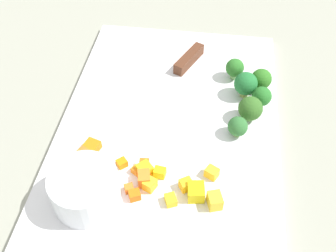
{
  "coord_description": "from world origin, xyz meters",
  "views": [
    {
      "loc": [
        -0.38,
        -0.05,
        0.44
      ],
      "look_at": [
        0.0,
        0.0,
        0.02
      ],
      "focal_mm": 42.94,
      "sensor_mm": 36.0,
      "label": 1
    }
  ],
  "objects": [
    {
      "name": "carrot_dice_2",
      "position": [
        -0.07,
        0.05,
        0.02
      ],
      "size": [
        0.02,
        0.02,
        0.01
      ],
      "primitive_type": "cube",
      "rotation": [
        0.0,
        0.0,
        0.71
      ],
      "color": "orange",
      "rests_on": "cutting_board"
    },
    {
      "name": "broccoli_floret_0",
      "position": [
        0.09,
        -0.11,
        0.04
      ],
      "size": [
        0.04,
        0.04,
        0.04
      ],
      "color": "#98B055",
      "rests_on": "cutting_board"
    },
    {
      "name": "carrot_dice_7",
      "position": [
        -0.12,
        0.03,
        0.02
      ],
      "size": [
        0.02,
        0.02,
        0.01
      ],
      "primitive_type": "cube",
      "rotation": [
        0.0,
        0.0,
        0.44
      ],
      "color": "orange",
      "rests_on": "cutting_board"
    },
    {
      "name": "chef_knife",
      "position": [
        0.1,
        0.01,
        0.02
      ],
      "size": [
        0.28,
        0.14,
        0.02
      ],
      "rotation": [
        0.0,
        0.0,
        2.71
      ],
      "color": "silver",
      "rests_on": "cutting_board"
    },
    {
      "name": "cutting_board",
      "position": [
        0.0,
        0.0,
        0.01
      ],
      "size": [
        0.49,
        0.31,
        0.01
      ],
      "primitive_type": "cube",
      "color": "white",
      "rests_on": "ground_plane"
    },
    {
      "name": "pepper_dice_7",
      "position": [
        -0.11,
        -0.07,
        0.02
      ],
      "size": [
        0.02,
        0.02,
        0.02
      ],
      "primitive_type": "cube",
      "rotation": [
        0.0,
        0.0,
        1.89
      ],
      "color": "yellow",
      "rests_on": "cutting_board"
    },
    {
      "name": "pepper_dice_1",
      "position": [
        -0.1,
        -0.05,
        0.02
      ],
      "size": [
        0.02,
        0.02,
        0.02
      ],
      "primitive_type": "cube",
      "rotation": [
        0.0,
        0.0,
        1.71
      ],
      "color": "yellow",
      "rests_on": "cutting_board"
    },
    {
      "name": "carrot_dice_0",
      "position": [
        -0.05,
        0.1,
        0.02
      ],
      "size": [
        0.02,
        0.02,
        0.02
      ],
      "primitive_type": "cube",
      "rotation": [
        0.0,
        0.0,
        1.26
      ],
      "color": "orange",
      "rests_on": "cutting_board"
    },
    {
      "name": "carrot_dice_8",
      "position": [
        -0.09,
        0.02,
        0.02
      ],
      "size": [
        0.02,
        0.02,
        0.02
      ],
      "primitive_type": "cube",
      "rotation": [
        0.0,
        0.0,
        0.22
      ],
      "color": "orange",
      "rests_on": "cutting_board"
    },
    {
      "name": "prep_bowl",
      "position": [
        -0.13,
        0.08,
        0.03
      ],
      "size": [
        0.08,
        0.08,
        0.05
      ],
      "primitive_type": "cylinder",
      "color": "silver",
      "rests_on": "cutting_board"
    },
    {
      "name": "ground_plane",
      "position": [
        0.0,
        0.0,
        0.0
      ],
      "size": [
        4.0,
        4.0,
        0.0
      ],
      "primitive_type": "plane",
      "color": "#989988"
    },
    {
      "name": "carrot_dice_5",
      "position": [
        -0.08,
        0.02,
        0.02
      ],
      "size": [
        0.01,
        0.01,
        0.01
      ],
      "primitive_type": "cube",
      "rotation": [
        0.0,
        0.0,
        1.44
      ],
      "color": "orange",
      "rests_on": "cutting_board"
    },
    {
      "name": "carrot_dice_3",
      "position": [
        -0.06,
        0.1,
        0.02
      ],
      "size": [
        0.02,
        0.02,
        0.02
      ],
      "primitive_type": "cube",
      "rotation": [
        0.0,
        0.0,
        1.08
      ],
      "color": "orange",
      "rests_on": "cutting_board"
    },
    {
      "name": "pepper_dice_0",
      "position": [
        -0.1,
        0.01,
        0.02
      ],
      "size": [
        0.02,
        0.02,
        0.01
      ],
      "primitive_type": "cube",
      "rotation": [
        0.0,
        0.0,
        1.14
      ],
      "color": "yellow",
      "rests_on": "cutting_board"
    },
    {
      "name": "carrot_dice_1",
      "position": [
        -0.07,
        0.02,
        0.02
      ],
      "size": [
        0.02,
        0.01,
        0.01
      ],
      "primitive_type": "cube",
      "rotation": [
        0.0,
        0.0,
        1.66
      ],
      "color": "orange",
      "rests_on": "cutting_board"
    },
    {
      "name": "broccoli_floret_1",
      "position": [
        0.04,
        -0.11,
        0.03
      ],
      "size": [
        0.03,
        0.03,
        0.04
      ],
      "color": "#85BD6A",
      "rests_on": "cutting_board"
    },
    {
      "name": "broccoli_floret_4",
      "position": [
        0.11,
        -0.13,
        0.03
      ],
      "size": [
        0.03,
        0.03,
        0.04
      ],
      "color": "#90B256",
      "rests_on": "cutting_board"
    },
    {
      "name": "carrot_dice_6",
      "position": [
        -0.08,
        0.03,
        0.02
      ],
      "size": [
        0.01,
        0.01,
        0.01
      ],
      "primitive_type": "cube",
      "rotation": [
        0.0,
        0.0,
        1.01
      ],
      "color": "orange",
      "rests_on": "cutting_board"
    },
    {
      "name": "broccoli_floret_5",
      "position": [
        0.07,
        -0.13,
        0.03
      ],
      "size": [
        0.03,
        0.03,
        0.03
      ],
      "color": "#87C36C",
      "rests_on": "cutting_board"
    },
    {
      "name": "pepper_dice_3",
      "position": [
        -0.09,
        -0.04,
        0.02
      ],
      "size": [
        0.02,
        0.02,
        0.01
      ],
      "primitive_type": "cube",
      "rotation": [
        0.0,
        0.0,
        0.56
      ],
      "color": "yellow",
      "rests_on": "cutting_board"
    },
    {
      "name": "pepper_dice_5",
      "position": [
        -0.08,
        -0.0,
        0.02
      ],
      "size": [
        0.01,
        0.02,
        0.01
      ],
      "primitive_type": "cube",
      "rotation": [
        0.0,
        0.0,
        3.02
      ],
      "color": "yellow",
      "rests_on": "cutting_board"
    },
    {
      "name": "broccoli_floret_2",
      "position": [
        0.01,
        -0.1,
        0.03
      ],
      "size": [
        0.03,
        0.03,
        0.03
      ],
      "color": "#98C25C",
      "rests_on": "cutting_board"
    },
    {
      "name": "pepper_dice_4",
      "position": [
        -0.12,
        -0.02,
        0.02
      ],
      "size": [
        0.02,
        0.02,
        0.01
      ],
      "primitive_type": "cube",
      "rotation": [
        0.0,
        0.0,
        0.42
      ],
      "color": "yellow",
      "rests_on": "cutting_board"
    },
    {
      "name": "carrot_dice_4",
      "position": [
        -0.11,
        0.03,
        0.02
      ],
      "size": [
        0.01,
        0.01,
        0.01
      ],
      "primitive_type": "cube",
      "rotation": [
        0.0,
        0.0,
        0.44
      ],
      "color": "orange",
      "rests_on": "cutting_board"
    },
    {
      "name": "pepper_dice_2",
      "position": [
        -0.07,
        -0.07,
        0.02
      ],
      "size": [
        0.02,
        0.02,
        0.01
      ],
      "primitive_type": "cube",
      "rotation": [
        0.0,
        0.0,
        1.08
      ],
      "color": "yellow",
      "rests_on": "cutting_board"
    },
    {
      "name": "pepper_dice_6",
      "position": [
        -0.08,
        0.02,
        0.02
      ],
      "size": [
        0.02,
        0.02,
        0.02
      ],
      "primitive_type": "cube",
      "rotation": [
        0.0,
        0.0,
        0.76
      ],
      "color": "yellow",
      "rests_on": "cutting_board"
    },
    {
      "name": "broccoli_floret_3",
      "position": [
        0.13,
        -0.09,
        0.03
      ],
      "size": [
        0.03,
        0.03,
        0.04
      ],
      "color": "#7FBE6D",
      "rests_on": "cutting_board"
    }
  ]
}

